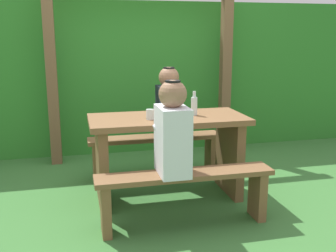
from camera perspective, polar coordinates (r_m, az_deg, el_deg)
The scene contains 11 objects.
ground_plane at distance 3.80m, azimuth 0.00°, elevation -10.09°, with size 12.00×12.00×0.00m, color #3A7434.
hedge_backdrop at distance 5.43m, azimuth -4.77°, elevation 7.17°, with size 6.40×0.77×1.89m, color #2E7D29.
pergola_post_left at distance 4.73m, azimuth -16.22°, elevation 6.17°, with size 0.12×0.12×1.94m, color brown.
pergola_post_right at distance 5.08m, azimuth 8.17°, elevation 6.98°, with size 0.12×0.12×1.94m, color brown.
picnic_table at distance 3.63m, azimuth 0.00°, elevation -2.51°, with size 1.40×0.64×0.77m.
bench_near at distance 3.16m, azimuth 2.45°, elevation -8.77°, with size 1.40×0.24×0.44m.
bench_far at distance 4.23m, azimuth -1.82°, elevation -3.10°, with size 1.40×0.24×0.44m.
person_white_shirt at distance 3.00m, azimuth 0.65°, elevation -0.78°, with size 0.25×0.35×0.72m.
person_black_coat at distance 4.15m, azimuth 0.14°, elevation 3.09°, with size 0.25×0.35×0.72m.
drinking_glass at distance 3.45m, azimuth -2.59°, elevation 1.68°, with size 0.07×0.07×0.09m, color silver.
bottle_left at distance 3.63m, azimuth 3.75°, elevation 2.97°, with size 0.06×0.06×0.22m.
Camera 1 is at (-0.81, -3.40, 1.49)m, focal length 42.73 mm.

